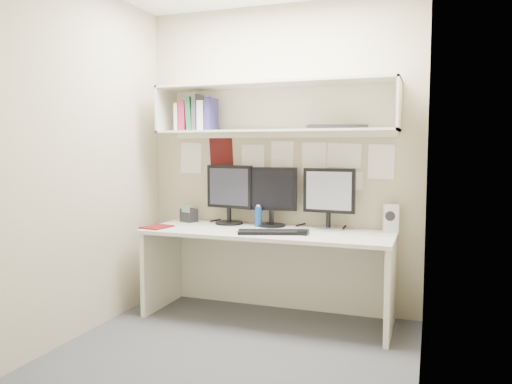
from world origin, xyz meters
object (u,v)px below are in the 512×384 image
(desk, at_px, (267,275))
(keyboard, at_px, (269,232))
(monitor_center, at_px, (272,194))
(monitor_right, at_px, (329,196))
(desk_phone, at_px, (189,215))
(monitor_left, at_px, (229,192))
(maroon_notebook, at_px, (157,227))
(speaker, at_px, (391,218))

(desk, relative_size, keyboard, 4.12)
(monitor_center, bearing_deg, monitor_right, -5.27)
(desk_phone, bearing_deg, desk, 4.86)
(desk, xyz_separation_m, monitor_left, (-0.42, 0.22, 0.64))
(keyboard, bearing_deg, monitor_right, 25.10)
(monitor_right, height_order, maroon_notebook, monitor_right)
(desk, height_order, keyboard, keyboard)
(desk_phone, bearing_deg, monitor_left, 20.64)
(monitor_center, xyz_separation_m, keyboard, (0.10, -0.36, -0.26))
(desk, bearing_deg, monitor_left, 152.52)
(keyboard, xyz_separation_m, desk_phone, (-0.88, 0.35, 0.05))
(monitor_center, distance_m, desk_phone, 0.81)
(speaker, bearing_deg, keyboard, -169.12)
(desk, height_order, monitor_center, monitor_center)
(monitor_left, relative_size, speaker, 2.32)
(keyboard, height_order, maroon_notebook, keyboard)
(desk, bearing_deg, monitor_center, 98.74)
(monitor_right, relative_size, speaker, 2.25)
(monitor_left, distance_m, keyboard, 0.66)
(monitor_left, height_order, maroon_notebook, monitor_left)
(monitor_center, relative_size, speaker, 2.27)
(keyboard, distance_m, maroon_notebook, 0.97)
(monitor_right, xyz_separation_m, speaker, (0.49, 0.04, -0.16))
(monitor_right, xyz_separation_m, maroon_notebook, (-1.36, -0.40, -0.26))
(monitor_right, distance_m, speaker, 0.51)
(desk, distance_m, keyboard, 0.41)
(monitor_left, relative_size, monitor_center, 1.02)
(speaker, bearing_deg, monitor_center, 168.65)
(speaker, relative_size, desk_phone, 1.40)
(monitor_left, bearing_deg, monitor_right, 8.94)
(monitor_center, xyz_separation_m, maroon_notebook, (-0.88, -0.40, -0.26))
(keyboard, distance_m, desk_phone, 0.95)
(keyboard, bearing_deg, monitor_left, 125.62)
(monitor_right, bearing_deg, monitor_left, -175.63)
(keyboard, relative_size, speaker, 2.20)
(keyboard, bearing_deg, desk_phone, 140.40)
(speaker, height_order, desk_phone, speaker)
(monitor_left, xyz_separation_m, desk_phone, (-0.39, -0.01, -0.21))
(desk, xyz_separation_m, maroon_notebook, (-0.91, -0.18, 0.37))
(desk_phone, bearing_deg, monitor_right, 19.77)
(monitor_center, bearing_deg, monitor_left, 174.73)
(desk, bearing_deg, monitor_right, 25.81)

